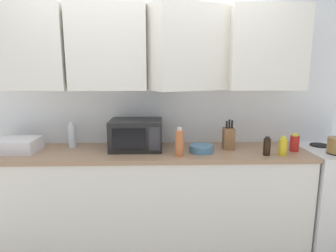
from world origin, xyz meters
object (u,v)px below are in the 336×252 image
Objects in this scene: bottle_clear_tall at (72,135)px; bottle_yellow_mustard at (283,147)px; bowl_ceramic_small at (201,149)px; dish_rack at (16,145)px; bottle_spice_jar at (179,143)px; knife_block at (229,138)px; microwave at (136,134)px; bottle_red_sauce at (294,143)px; bottle_soy_dark at (267,147)px.

bottle_yellow_mustard is at bearing -9.91° from bottle_clear_tall.
bowl_ceramic_small is (-0.69, 0.12, -0.04)m from bottle_yellow_mustard.
bottle_spice_jar reaches higher than dish_rack.
knife_block is 1.50m from bottle_clear_tall.
microwave reaches higher than bottle_yellow_mustard.
microwave is 2.96× the size of bottle_red_sauce.
bottle_red_sauce is at bearing 0.41° from bowl_ceramic_small.
knife_block is 1.12× the size of bottle_spice_jar.
dish_rack is 1.35× the size of knife_block.
bottle_yellow_mustard reaches higher than bottle_red_sauce.
bottle_spice_jar is (-1.06, -0.12, 0.04)m from bottle_red_sauce.
bottle_spice_jar reaches higher than bottle_soy_dark.
bowl_ceramic_small is (0.21, 0.12, -0.08)m from bottle_spice_jar.
bottle_clear_tall reaches higher than dish_rack.
bottle_clear_tall reaches higher than bowl_ceramic_small.
bottle_red_sauce is 2.09m from bottle_clear_tall.
bottle_soy_dark is at bearing -10.54° from bottle_clear_tall.
bottle_yellow_mustard is 0.70m from bowl_ceramic_small.
dish_rack is at bearing -177.19° from microwave.
bottle_clear_tall is 0.98× the size of bottle_spice_jar.
bottle_yellow_mustard is 0.68× the size of bottle_clear_tall.
bottle_red_sauce is 0.74× the size of bowl_ceramic_small.
dish_rack is 1.69m from bowl_ceramic_small.
bottle_clear_tall is at bearing 170.13° from bowl_ceramic_small.
bottle_spice_jar is (0.39, -0.24, -0.02)m from microwave.
knife_block reaches higher than bottle_yellow_mustard.
bottle_soy_dark is at bearing -4.65° from dish_rack.
microwave reaches higher than bottle_clear_tall.
bottle_spice_jar is at bearing -173.36° from bottle_red_sauce.
bottle_red_sauce reaches higher than dish_rack.
bottle_yellow_mustard is at bearing -0.25° from bottle_spice_jar.
bowl_ceramic_small is (1.22, -0.21, -0.08)m from bottle_clear_tall.
bottle_yellow_mustard is at bearing -9.99° from bowl_ceramic_small.
bowl_ceramic_small is at bearing -2.19° from dish_rack.
knife_block reaches higher than bottle_spice_jar.
knife_block is 1.70× the size of bottle_soy_dark.
microwave is 2.90× the size of bottle_soy_dark.
bottle_soy_dark is at bearing -0.00° from bottle_spice_jar.
dish_rack is 1.49m from bottle_spice_jar.
dish_rack is 0.49m from bottle_clear_tall.
bottle_spice_jar is (-0.48, -0.22, 0.01)m from knife_block.
bottle_red_sauce is (0.59, -0.10, -0.03)m from knife_block.
bottle_red_sauce is at bearing 37.79° from bottle_yellow_mustard.
microwave reaches higher than dish_rack.
bottle_clear_tall is at bearing 161.95° from bottle_spice_jar.
bottle_clear_tall is (-1.91, 0.33, 0.04)m from bottle_yellow_mustard.
knife_block is at bearing 24.66° from bottle_spice_jar.
microwave is 1.92× the size of bottle_spice_jar.
knife_block is 1.15× the size of bottle_clear_tall.
bottle_red_sauce is (2.54, -0.06, 0.02)m from dish_rack.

